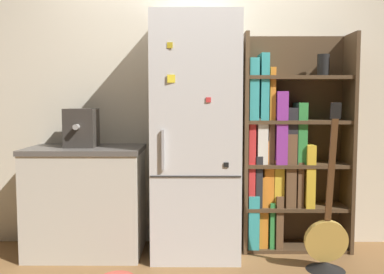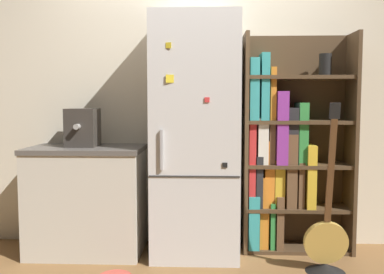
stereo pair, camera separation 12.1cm
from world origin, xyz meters
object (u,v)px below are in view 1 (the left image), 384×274
bookshelf (283,154)px  guitar (326,247)px  refrigerator (196,137)px  espresso_machine (81,128)px

bookshelf → guitar: (0.23, -0.51, -0.63)m
refrigerator → espresso_machine: bearing=177.5°
refrigerator → guitar: refrigerator is taller
espresso_machine → refrigerator: bearing=-2.5°
bookshelf → espresso_machine: bearing=-176.0°
espresso_machine → guitar: guitar is taller
espresso_machine → bookshelf: bearing=4.0°
refrigerator → bookshelf: (0.74, 0.16, -0.16)m
bookshelf → espresso_machine: size_ratio=5.79×
bookshelf → espresso_machine: bookshelf is taller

